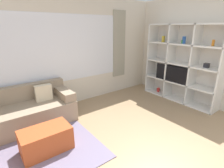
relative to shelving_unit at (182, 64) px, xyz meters
The scene contains 6 objects.
wall_back 3.09m from the shelving_unit, 148.56° to the left, with size 6.81×0.11×2.70m.
wall_right 0.41m from the shelving_unit, ahead, with size 0.07×4.33×2.70m, color beige.
area_rug 4.24m from the shelving_unit, behind, with size 2.53×1.97×0.01m, color slate.
shelving_unit is the anchor object (origin of this frame).
couch_main 3.92m from the shelving_unit, 163.21° to the left, with size 1.80×0.87×0.79m.
ottoman 3.75m from the shelving_unit, behind, with size 0.78×0.46×0.40m.
Camera 1 is at (-1.66, -0.95, 1.96)m, focal length 28.00 mm.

